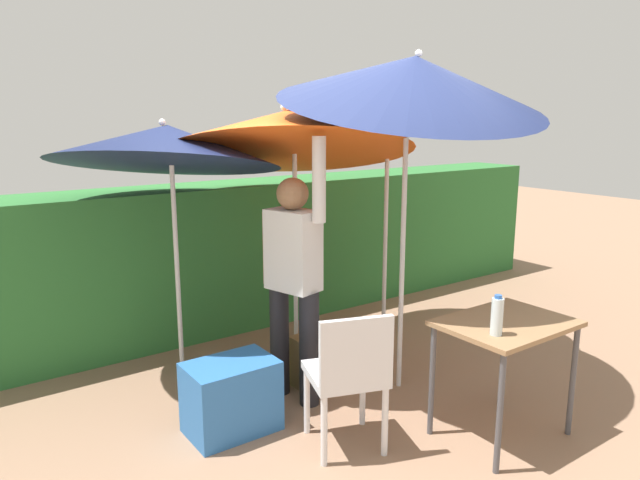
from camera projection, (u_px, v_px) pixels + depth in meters
name	position (u px, v px, depth m)	size (l,w,h in m)	color
ground_plane	(343.00, 392.00, 4.34)	(24.00, 24.00, 0.00)	#937056
hedge_row	(228.00, 255.00, 5.66)	(8.00, 0.70, 1.37)	#2D7033
umbrella_rainbow	(289.00, 132.00, 4.53)	(2.01, 1.96, 2.36)	silver
umbrella_orange	(167.00, 145.00, 4.30)	(1.74, 1.71, 2.16)	silver
umbrella_yellow	(388.00, 93.00, 4.81)	(1.79, 1.80, 2.43)	silver
umbrella_navy	(413.00, 81.00, 3.98)	(1.90, 1.88, 2.67)	silver
person_vendor	(293.00, 273.00, 4.06)	(0.31, 0.55, 1.88)	black
chair_plastic	(349.00, 372.00, 3.49)	(0.56, 0.56, 0.89)	silver
cooler_box	(231.00, 397.00, 3.76)	(0.57, 0.38, 0.47)	#2D6BB7
crate_cardboard	(321.00, 360.00, 4.42)	(0.40, 0.28, 0.39)	#9E7A4C
folding_table	(505.00, 336.00, 3.63)	(0.80, 0.60, 0.76)	#4C4C51
bottle_water	(497.00, 316.00, 3.36)	(0.07, 0.07, 0.24)	silver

